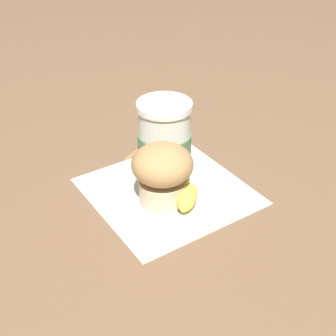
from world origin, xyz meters
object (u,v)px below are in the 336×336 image
Objects in this scene: coffee_cup at (165,138)px; sugar_packet at (176,145)px; muffin at (162,172)px; banana at (175,177)px.

coffee_cup is 2.35× the size of sugar_packet.
muffin is 0.06m from banana.
muffin is at bearing -55.74° from sugar_packet.
coffee_cup is 0.09m from muffin.
coffee_cup is at bearing 130.82° from muffin.
coffee_cup is 0.74× the size of banana.
banana reaches higher than sugar_packet.
banana is (0.05, -0.03, -0.04)m from coffee_cup.
sugar_packet is (-0.08, 0.09, -0.01)m from banana.
muffin is at bearing -49.18° from coffee_cup.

